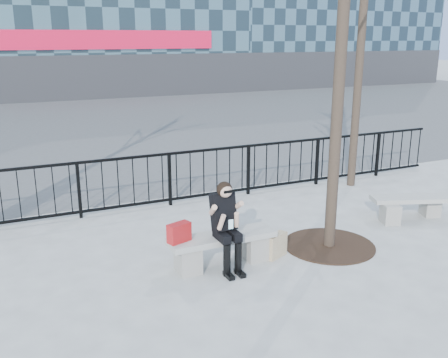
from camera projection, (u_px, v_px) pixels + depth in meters
name	position (u px, v px, depth m)	size (l,w,h in m)	color
ground	(222.00, 265.00, 7.58)	(120.00, 120.00, 0.00)	gray
street_surface	(72.00, 120.00, 20.67)	(60.00, 23.00, 0.01)	#474747
railing	(160.00, 180.00, 10.04)	(14.00, 0.06, 1.10)	black
tree_grate	(329.00, 245.00, 8.25)	(1.50, 1.50, 0.02)	black
bench_main	(222.00, 246.00, 7.49)	(1.65, 0.46, 0.49)	slate
bench_second	(411.00, 205.00, 9.41)	(1.51, 0.42, 0.45)	slate
seated_woman	(227.00, 227.00, 7.25)	(0.50, 0.64, 1.34)	black
handbag	(179.00, 233.00, 7.15)	(0.34, 0.16, 0.28)	#AA1417
shopping_bag	(276.00, 246.00, 7.80)	(0.40, 0.15, 0.38)	beige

